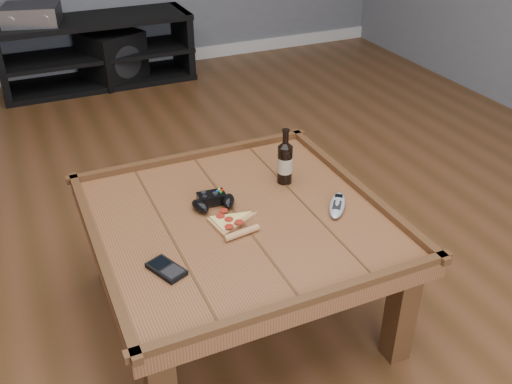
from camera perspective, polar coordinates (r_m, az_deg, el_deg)
name	(u,v)px	position (r m, az deg, el deg)	size (l,w,h in m)	color
ground	(240,313)	(2.28, -1.57, -11.97)	(6.00, 6.00, 0.00)	#4A2D15
baseboard	(94,68)	(4.81, -15.85, 11.87)	(5.00, 0.02, 0.10)	silver
coffee_table	(239,231)	(2.03, -1.73, -3.90)	(1.03, 1.03, 0.48)	brown
media_console	(97,52)	(4.53, -15.64, 13.32)	(1.40, 0.45, 0.50)	black
beer_bottle	(285,161)	(2.16, 2.91, 3.07)	(0.06, 0.06, 0.22)	black
game_controller	(213,201)	(2.05, -4.30, -0.90)	(0.18, 0.12, 0.05)	black
pizza_slice	(231,223)	(1.95, -2.55, -3.14)	(0.17, 0.25, 0.02)	tan
smartphone	(166,269)	(1.77, -8.96, -7.61)	(0.11, 0.14, 0.02)	black
remote_control	(337,205)	(2.05, 8.13, -1.32)	(0.15, 0.17, 0.03)	#A0A7AE
av_receiver	(31,14)	(4.40, -21.54, 16.19)	(0.43, 0.39, 0.13)	black
subwoofer	(112,57)	(4.57, -14.16, 12.97)	(0.51, 0.51, 0.38)	black
game_console	(114,71)	(4.54, -14.05, 11.70)	(0.14, 0.20, 0.23)	slate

